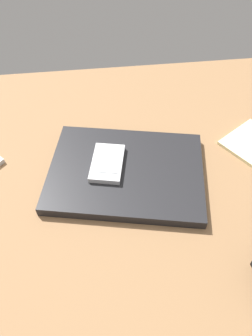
% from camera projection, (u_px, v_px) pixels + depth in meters
% --- Properties ---
extents(desk_surface, '(1.20, 0.80, 0.03)m').
position_uv_depth(desk_surface, '(116.00, 180.00, 0.66)').
color(desk_surface, olive).
rests_on(desk_surface, ground).
extents(laptop_closed, '(0.34, 0.28, 0.02)m').
position_uv_depth(laptop_closed, '(126.00, 171.00, 0.64)').
color(laptop_closed, black).
rests_on(laptop_closed, desk_surface).
extents(cell_phone_on_laptop, '(0.08, 0.11, 0.01)m').
position_uv_depth(cell_phone_on_laptop, '(107.00, 163.00, 0.63)').
color(cell_phone_on_laptop, silver).
rests_on(cell_phone_on_laptop, laptop_closed).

